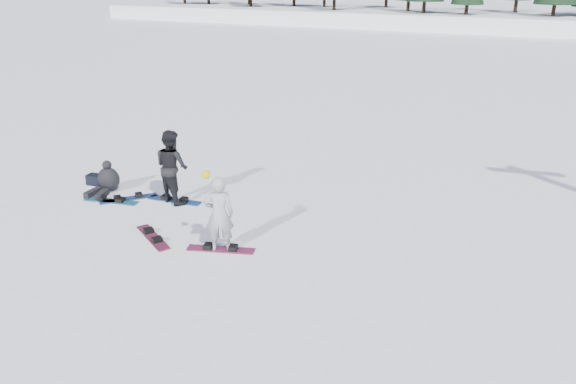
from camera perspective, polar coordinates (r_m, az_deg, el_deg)
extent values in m
plane|color=white|center=(13.29, -12.85, -4.47)|extent=(420.00, 420.00, 0.00)
cube|color=white|center=(64.99, 19.48, 14.57)|extent=(90.00, 14.00, 5.00)
ellipsoid|color=white|center=(196.26, 2.42, 16.03)|extent=(143.00, 110.00, 49.50)
ellipsoid|color=white|center=(265.06, -8.55, 17.14)|extent=(169.00, 130.00, 52.00)
imported|color=#ACACB1|center=(12.09, -7.01, -2.27)|extent=(0.75, 0.68, 1.71)
sphere|color=#E2B90B|center=(11.77, -8.35, 1.76)|extent=(0.18, 0.18, 0.18)
imported|color=black|center=(14.88, -11.71, 2.56)|extent=(1.13, 0.99, 1.94)
ellipsoid|color=black|center=(16.26, -17.76, 1.26)|extent=(0.72, 0.65, 0.66)
sphere|color=black|center=(16.12, -17.92, 2.63)|extent=(0.25, 0.25, 0.25)
cube|color=black|center=(15.93, -18.38, -0.25)|extent=(0.35, 0.60, 0.17)
cube|color=black|center=(16.14, -19.19, -0.07)|extent=(0.20, 0.59, 0.17)
cube|color=black|center=(16.92, -18.97, 1.20)|extent=(0.48, 0.35, 0.30)
cube|color=#9A2150|center=(12.46, -6.84, -5.82)|extent=(1.51, 0.73, 0.03)
cube|color=navy|center=(15.22, -11.44, -0.85)|extent=(1.52, 0.44, 0.03)
cube|color=navy|center=(15.63, -15.91, -0.65)|extent=(1.21, 1.30, 0.03)
cube|color=#186B86|center=(15.60, -17.51, -0.88)|extent=(1.53, 0.57, 0.03)
cube|color=maroon|center=(13.27, -13.56, -4.51)|extent=(1.42, 1.02, 0.03)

